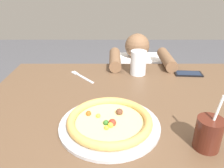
% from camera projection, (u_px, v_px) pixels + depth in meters
% --- Properties ---
extents(dining_table, '(1.30, 0.89, 0.75)m').
position_uv_depth(dining_table, '(127.00, 118.00, 1.04)').
color(dining_table, brown).
rests_on(dining_table, ground).
extents(pizza_near, '(0.37, 0.37, 0.04)m').
position_uv_depth(pizza_near, '(110.00, 122.00, 0.80)').
color(pizza_near, '#B7B7BC').
rests_on(pizza_near, dining_table).
extents(drink_cup_colored, '(0.08, 0.08, 0.19)m').
position_uv_depth(drink_cup_colored, '(209.00, 134.00, 0.68)').
color(drink_cup_colored, '#4C1E14').
rests_on(drink_cup_colored, dining_table).
extents(water_cup_clear, '(0.09, 0.09, 0.13)m').
position_uv_depth(water_cup_clear, '(139.00, 62.00, 1.22)').
color(water_cup_clear, silver).
rests_on(water_cup_clear, dining_table).
extents(fork, '(0.14, 0.17, 0.00)m').
position_uv_depth(fork, '(81.00, 76.00, 1.21)').
color(fork, silver).
rests_on(fork, dining_table).
extents(cell_phone, '(0.15, 0.08, 0.01)m').
position_uv_depth(cell_phone, '(189.00, 74.00, 1.24)').
color(cell_phone, black).
rests_on(cell_phone, dining_table).
extents(diner_seated, '(0.39, 0.51, 0.89)m').
position_uv_depth(diner_seated, '(135.00, 95.00, 1.73)').
color(diner_seated, '#333847').
rests_on(diner_seated, ground).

